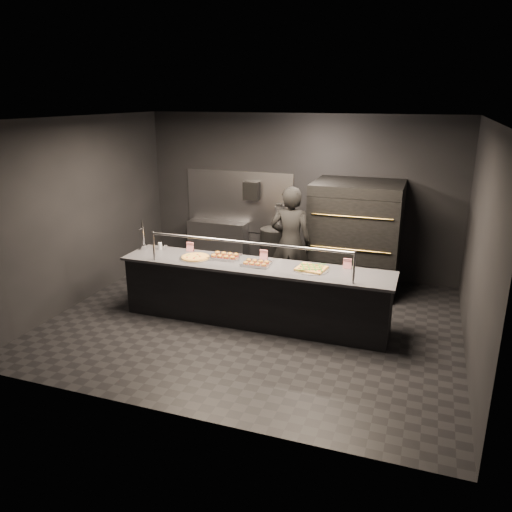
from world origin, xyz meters
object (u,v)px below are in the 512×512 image
slider_tray_a (225,256)px  slider_tray_b (256,263)px  towel_dispenser (252,191)px  worker (291,243)px  prep_shelf (218,243)px  fire_extinguisher (279,218)px  trash_bin (274,252)px  service_counter (254,293)px  square_pizza (311,268)px  beer_tap (143,241)px  pizza_oven (356,236)px  round_pizza (195,257)px

slider_tray_a → slider_tray_b: 0.59m
towel_dispenser → worker: 1.77m
prep_shelf → towel_dispenser: towel_dispenser is taller
fire_extinguisher → trash_bin: bearing=-92.4°
prep_shelf → trash_bin: size_ratio=1.34×
service_counter → square_pizza: bearing=3.4°
worker → prep_shelf: bearing=-36.0°
service_counter → beer_tap: 2.04m
pizza_oven → fire_extinguisher: size_ratio=3.78×
round_pizza → slider_tray_b: bearing=0.4°
prep_shelf → slider_tray_b: slider_tray_b is taller
slider_tray_a → slider_tray_b: bearing=-16.0°
round_pizza → slider_tray_b: 0.99m
pizza_oven → slider_tray_a: 2.46m
fire_extinguisher → slider_tray_a: (-0.18, -2.25, -0.11)m
prep_shelf → beer_tap: beer_tap is taller
service_counter → trash_bin: service_counter is taller
slider_tray_b → trash_bin: bearing=100.4°
prep_shelf → slider_tray_b: 2.89m
prep_shelf → slider_tray_b: (1.64, -2.33, 0.49)m
beer_tap → worker: size_ratio=0.26×
service_counter → worker: bearing=78.8°
prep_shelf → round_pizza: bearing=-74.5°
prep_shelf → trash_bin: (1.24, -0.17, -0.00)m
towel_dispenser → fire_extinguisher: size_ratio=0.69×
service_counter → square_pizza: size_ratio=8.07×
service_counter → worker: 1.28m
prep_shelf → fire_extinguisher: 1.39m
fire_extinguisher → round_pizza: fire_extinguisher is taller
prep_shelf → slider_tray_a: (1.07, -2.17, 0.50)m
fire_extinguisher → trash_bin: fire_extinguisher is taller
pizza_oven → round_pizza: (-2.15, -1.92, -0.03)m
round_pizza → towel_dispenser: bearing=88.8°
trash_bin → worker: size_ratio=0.47×
prep_shelf → slider_tray_b: bearing=-55.0°
fire_extinguisher → service_counter: bearing=-81.7°
beer_tap → trash_bin: beer_tap is taller
trash_bin → service_counter: bearing=-80.5°
service_counter → round_pizza: bearing=-178.8°
towel_dispenser → round_pizza: towel_dispenser is taller
slider_tray_b → fire_extinguisher: bearing=99.1°
service_counter → towel_dispenser: towel_dispenser is taller
beer_tap → slider_tray_a: size_ratio=0.95×
slider_tray_b → worker: size_ratio=0.23×
trash_bin → worker: worker is taller
beer_tap → slider_tray_a: (1.42, 0.01, -0.12)m
slider_tray_a → beer_tap: bearing=-179.4°
service_counter → prep_shelf: service_counter is taller
pizza_oven → slider_tray_a: bearing=-134.7°
towel_dispenser → square_pizza: (1.75, -2.34, -0.61)m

